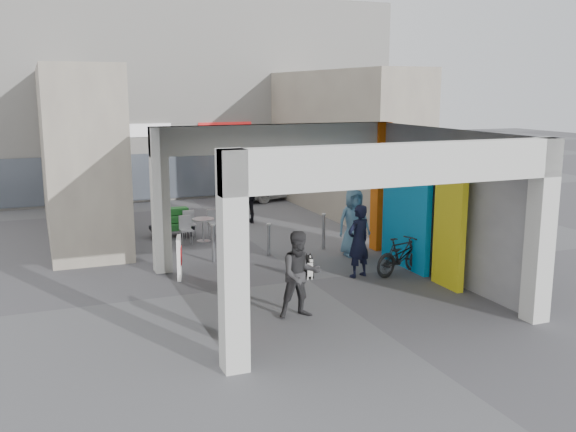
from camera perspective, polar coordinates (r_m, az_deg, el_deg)
name	(u,v)px	position (r m, az deg, el deg)	size (l,w,h in m)	color
ground	(308,280)	(14.99, 1.82, -5.73)	(90.00, 90.00, 0.00)	#56575C
arcade_canopy	(347,186)	(13.98, 5.25, 2.67)	(6.40, 6.45, 6.40)	silver
far_building	(177,98)	(27.74, -9.87, 10.30)	(18.00, 4.08, 8.00)	white
plaza_bldg_left	(77,151)	(20.77, -18.24, 5.51)	(2.00, 9.00, 5.00)	#B2A993
plaza_bldg_right	(341,142)	(23.11, 4.74, 6.57)	(2.00, 9.00, 5.00)	#B2A993
bollard_left	(213,244)	(16.51, -6.66, -2.45)	(0.09, 0.09, 0.97)	#95989D
bollard_center	(269,240)	(17.08, -1.73, -2.12)	(0.09, 0.09, 0.85)	#95989D
bollard_right	(324,232)	(17.75, 3.18, -1.39)	(0.09, 0.09, 0.99)	#95989D
advert_board_near	(228,312)	(11.46, -5.35, -8.53)	(0.12, 0.55, 1.00)	white
advert_board_far	(179,257)	(15.21, -9.64, -3.65)	(0.22, 0.55, 1.00)	white
cafe_set	(198,230)	(19.04, -8.03, -1.25)	(1.34, 1.09, 0.81)	#B2B2B7
produce_stand	(172,226)	(19.60, -10.30, -0.84)	(1.26, 0.69, 0.83)	black
crate_stack	(240,207)	(22.67, -4.29, 0.82)	(0.45, 0.35, 0.56)	#195618
border_collie	(308,268)	(15.06, 1.77, -4.66)	(0.23, 0.45, 0.62)	black
man_with_dog	(359,241)	(15.13, 6.29, -2.23)	(0.63, 0.41, 1.73)	black
man_back_turned	(300,275)	(12.41, 1.10, -5.23)	(0.83, 0.65, 1.71)	#363638
man_elderly	(354,222)	(17.05, 5.86, -0.57)	(0.88, 0.57, 1.79)	#5887AB
man_crates	(248,194)	(21.11, -3.58, 1.94)	(1.13, 0.47, 1.93)	black
bicycle_front	(402,256)	(15.62, 10.10, -3.51)	(0.59, 1.69, 0.89)	black
bicycle_rear	(400,255)	(15.60, 9.96, -3.47)	(0.43, 1.52, 0.91)	black
white_van	(274,183)	(25.87, -1.22, 2.94)	(1.50, 3.72, 1.27)	silver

